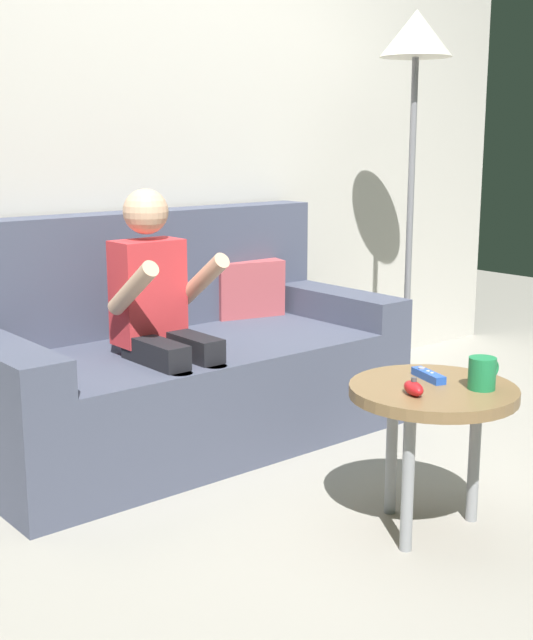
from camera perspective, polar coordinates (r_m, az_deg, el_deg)
The scene contains 9 objects.
ground_plane at distance 2.83m, azimuth 11.34°, elevation -12.73°, with size 8.73×8.73×0.00m, color #9E998E.
wall_back at distance 3.70m, azimuth -6.82°, elevation 13.16°, with size 4.37×0.05×2.50m, color beige.
couch at distance 3.38m, azimuth -5.84°, elevation -3.00°, with size 1.70×0.80×0.89m.
person_seated_on_couch at distance 3.06m, azimuth -6.99°, elevation 0.46°, with size 0.35×0.43×1.00m.
coffee_table at distance 2.59m, azimuth 10.99°, elevation -5.48°, with size 0.50×0.50×0.46m.
game_remote_blue_near_edge at distance 2.64m, azimuth 10.77°, elevation -3.66°, with size 0.08×0.14×0.03m.
nunchuk_red at distance 2.47m, azimuth 9.81°, elevation -4.51°, with size 0.08×0.10×0.05m.
coffee_mug at distance 2.57m, azimuth 14.25°, elevation -3.46°, with size 0.12×0.08×0.09m.
floor_lamp at distance 3.99m, azimuth 9.92°, elevation 16.48°, with size 0.32×0.32×1.72m.
Camera 1 is at (-2.03, -1.58, 1.18)m, focal length 47.87 mm.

